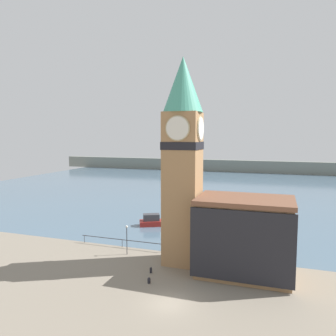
{
  "coord_description": "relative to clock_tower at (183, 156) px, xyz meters",
  "views": [
    {
      "loc": [
        9.08,
        -27.25,
        15.41
      ],
      "look_at": [
        -2.65,
        7.44,
        11.76
      ],
      "focal_mm": 35.0,
      "sensor_mm": 36.0,
      "label": 1
    }
  ],
  "objects": [
    {
      "name": "mooring_bollard_near",
      "position": [
        -2.48,
        -4.16,
        -12.67
      ],
      "size": [
        0.28,
        0.28,
        0.65
      ],
      "color": "black",
      "rests_on": "ground_plane"
    },
    {
      "name": "pier_railing",
      "position": [
        -9.39,
        2.5,
        -12.05
      ],
      "size": [
        12.7,
        0.08,
        1.09
      ],
      "color": "#333338",
      "rests_on": "ground_plane"
    },
    {
      "name": "lamp_post",
      "position": [
        -7.55,
        0.21,
        -10.33
      ],
      "size": [
        0.32,
        0.32,
        3.84
      ],
      "color": "#2D2D33",
      "rests_on": "ground_plane"
    },
    {
      "name": "water",
      "position": [
        1.64,
        62.75,
        -13.02
      ],
      "size": [
        160.0,
        120.0,
        0.0
      ],
      "color": "slate",
      "rests_on": "ground_plane"
    },
    {
      "name": "far_shoreline",
      "position": [
        1.64,
        102.75,
        -10.52
      ],
      "size": [
        180.0,
        3.0,
        5.0
      ],
      "color": "gray",
      "rests_on": "water"
    },
    {
      "name": "mooring_bollard_far",
      "position": [
        -1.69,
        -6.67,
        -12.69
      ],
      "size": [
        0.34,
        0.34,
        0.63
      ],
      "color": "black",
      "rests_on": "ground_plane"
    },
    {
      "name": "ground_plane",
      "position": [
        1.64,
        -9.91,
        -13.02
      ],
      "size": [
        160.0,
        160.0,
        0.0
      ],
      "primitive_type": "plane",
      "color": "gray"
    },
    {
      "name": "pier_building",
      "position": [
        7.43,
        -1.05,
        -8.71
      ],
      "size": [
        10.52,
        7.24,
        8.59
      ],
      "color": "#9E754C",
      "rests_on": "ground_plane"
    },
    {
      "name": "boat_near",
      "position": [
        -8.86,
        14.3,
        -12.3
      ],
      "size": [
        6.51,
        4.63,
        2.01
      ],
      "rotation": [
        0.0,
        0.0,
        0.45
      ],
      "color": "maroon",
      "rests_on": "water"
    },
    {
      "name": "clock_tower",
      "position": [
        0.0,
        0.0,
        0.0
      ],
      "size": [
        4.67,
        4.67,
        24.5
      ],
      "color": "#9E754C",
      "rests_on": "ground_plane"
    }
  ]
}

